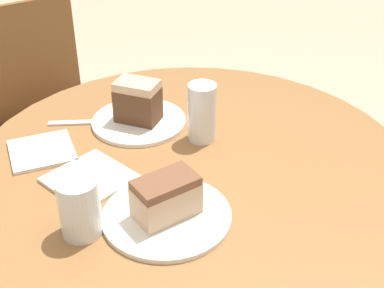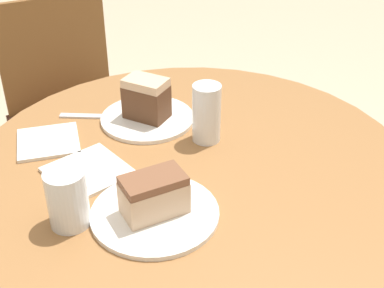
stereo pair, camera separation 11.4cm
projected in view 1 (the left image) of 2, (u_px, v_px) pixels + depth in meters
table at (192, 224)px, 1.27m from camera, size 0.97×0.97×0.76m
chair at (46, 128)px, 1.85m from camera, size 0.42×0.42×0.87m
plate_near at (139, 121)px, 1.30m from camera, size 0.23×0.23×0.01m
plate_far at (167, 216)px, 1.00m from camera, size 0.24×0.24×0.01m
cake_slice_near at (138, 101)px, 1.27m from camera, size 0.11×0.12×0.10m
cake_slice_far at (166, 197)px, 0.98m from camera, size 0.12×0.07×0.08m
glass_lemonade at (202, 115)px, 1.21m from camera, size 0.06×0.06×0.14m
glass_water at (80, 211)px, 0.94m from camera, size 0.07×0.07×0.11m
napkin_stack at (90, 179)px, 1.10m from camera, size 0.18×0.18×0.01m
fork at (82, 122)px, 1.30m from camera, size 0.15×0.10×0.00m
napkin_side at (42, 151)px, 1.19m from camera, size 0.17×0.17×0.01m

